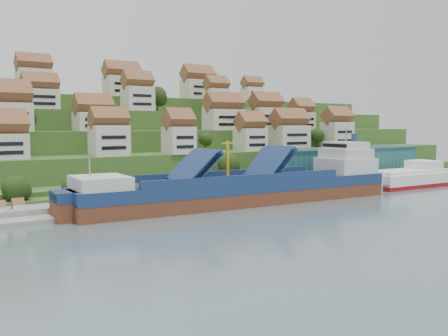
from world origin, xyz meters
TOP-DOWN VIEW (x-y plane):
  - ground at (0.00, 0.00)m, footprint 300.00×300.00m
  - quay at (20.00, 15.00)m, footprint 180.00×14.00m
  - hillside at (0.00, 103.55)m, footprint 260.00×128.00m
  - hillside_village at (-0.18, 60.41)m, footprint 160.82×63.89m
  - hillside_trees at (-2.55, 44.47)m, footprint 139.93×62.84m
  - warehouse at (52.00, 17.00)m, footprint 60.00×15.00m
  - flagpole at (18.11, 10.00)m, footprint 1.28×0.16m
  - cargo_ship at (-0.13, 0.63)m, footprint 86.78×18.88m
  - second_ship at (63.11, -1.30)m, footprint 31.36×12.64m

SIDE VIEW (x-z plane):
  - ground at x=0.00m, z-range 0.00..0.00m
  - quay at x=20.00m, z-range 0.00..2.20m
  - second_ship at x=63.11m, z-range -1.78..7.20m
  - cargo_ship at x=-0.13m, z-range -6.02..13.18m
  - flagpole at x=18.11m, z-range 2.88..10.88m
  - warehouse at x=52.00m, z-range 2.20..12.20m
  - hillside at x=0.00m, z-range -4.84..26.16m
  - hillside_trees at x=-2.55m, z-range 0.56..32.66m
  - hillside_village at x=-0.18m, z-range 9.78..38.81m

